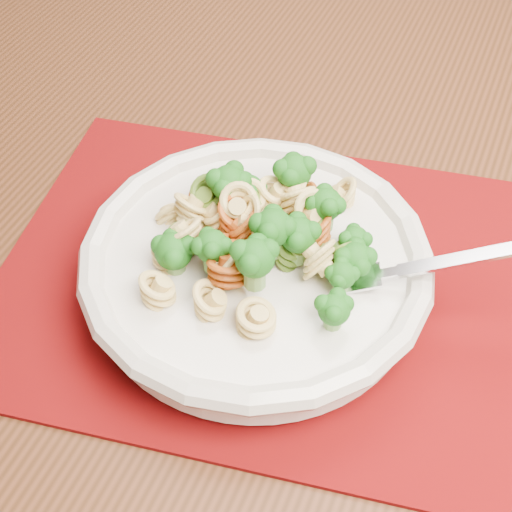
{
  "coord_description": "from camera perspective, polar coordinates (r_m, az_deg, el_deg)",
  "views": [
    {
      "loc": [
        -0.34,
        -0.27,
        1.22
      ],
      "look_at": [
        -0.35,
        0.08,
        0.83
      ],
      "focal_mm": 50.0,
      "sensor_mm": 36.0,
      "label": 1
    }
  ],
  "objects": [
    {
      "name": "fork",
      "position": [
        0.51,
        8.54,
        -1.76
      ],
      "size": [
        0.18,
        0.03,
        0.08
      ],
      "primitive_type": null,
      "rotation": [
        0.0,
        -0.35,
        -0.01
      ],
      "color": "silver",
      "rests_on": "pasta_bowl"
    },
    {
      "name": "pasta_bowl",
      "position": [
        0.53,
        -0.0,
        -0.71
      ],
      "size": [
        0.26,
        0.26,
        0.05
      ],
      "color": "beige",
      "rests_on": "placemat"
    },
    {
      "name": "dining_table",
      "position": [
        0.76,
        0.46,
        3.16
      ],
      "size": [
        1.72,
        1.42,
        0.79
      ],
      "rotation": [
        0.0,
        0.0,
        -0.37
      ],
      "color": "#502916",
      "rests_on": "ground"
    },
    {
      "name": "placemat",
      "position": [
        0.56,
        0.53,
        -1.75
      ],
      "size": [
        0.47,
        0.4,
        0.0
      ],
      "primitive_type": "cube",
      "rotation": [
        0.0,
        0.0,
        -0.2
      ],
      "color": "#600704",
      "rests_on": "dining_table"
    },
    {
      "name": "pasta_broccoli_heap",
      "position": [
        0.52,
        -0.0,
        0.44
      ],
      "size": [
        0.22,
        0.22,
        0.06
      ],
      "primitive_type": null,
      "color": "#E9CA73",
      "rests_on": "pasta_bowl"
    }
  ]
}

